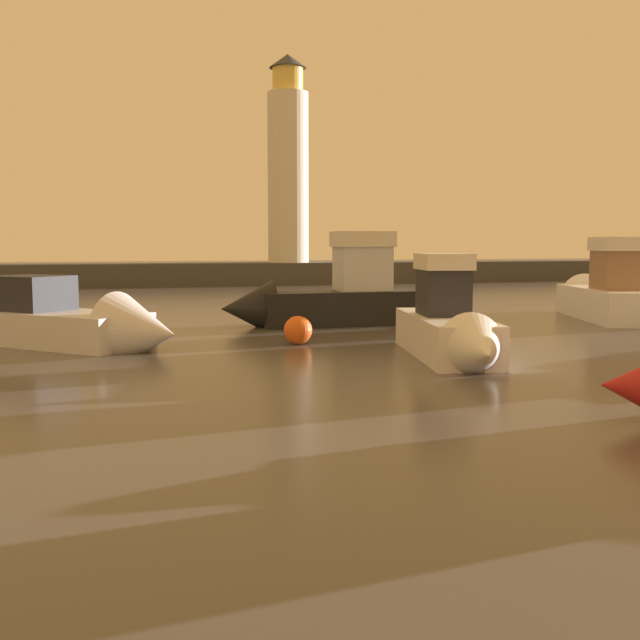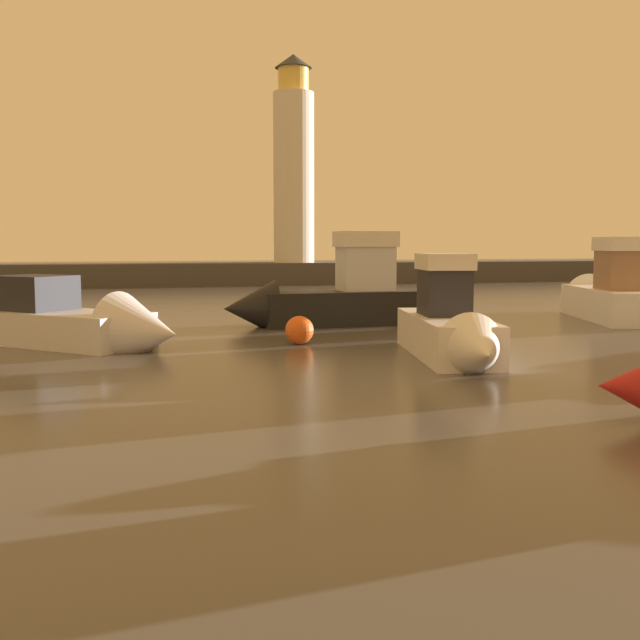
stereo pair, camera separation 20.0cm
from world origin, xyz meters
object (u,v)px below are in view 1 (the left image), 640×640
object	(u,v)px
motorboat_2	(601,294)
mooring_buoy	(298,330)
motorboat_4	(452,328)
motorboat_6	(81,325)
motorboat_1	(325,298)
lighthouse	(288,165)

from	to	relation	value
motorboat_2	mooring_buoy	xyz separation A→B (m)	(-14.11, -4.51, -0.55)
motorboat_4	motorboat_6	distance (m)	10.74
motorboat_4	motorboat_1	bearing A→B (deg)	94.58
motorboat_1	motorboat_2	bearing A→B (deg)	-2.28
lighthouse	motorboat_4	xyz separation A→B (m)	(-5.16, -37.92, -8.13)
motorboat_2	mooring_buoy	size ratio (longest dim) A/B	9.69
lighthouse	mooring_buoy	distance (m)	35.90
lighthouse	motorboat_6	xyz separation A→B (m)	(-14.50, -32.62, -8.30)
motorboat_6	motorboat_1	bearing A→B (deg)	23.28
lighthouse	mooring_buoy	size ratio (longest dim) A/B	17.94
motorboat_1	motorboat_6	size ratio (longest dim) A/B	1.10
mooring_buoy	motorboat_1	bearing A→B (deg)	64.56
motorboat_1	motorboat_6	distance (m)	9.39
mooring_buoy	motorboat_2	bearing A→B (deg)	17.71
motorboat_1	mooring_buoy	distance (m)	5.54
lighthouse	motorboat_1	xyz separation A→B (m)	(-5.88, -28.91, -7.95)
lighthouse	mooring_buoy	bearing A→B (deg)	-103.68
lighthouse	motorboat_1	distance (m)	30.55
lighthouse	motorboat_1	size ratio (longest dim) A/B	1.95
motorboat_2	motorboat_6	distance (m)	20.63
motorboat_2	mooring_buoy	world-z (taller)	motorboat_2
motorboat_2	motorboat_6	xyz separation A→B (m)	(-20.37, -3.24, -0.32)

